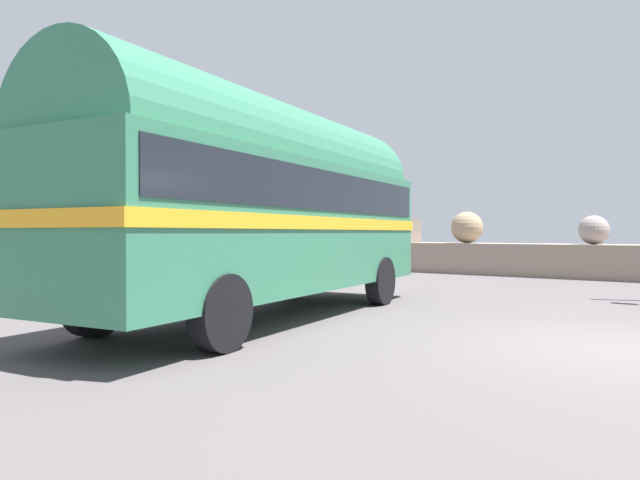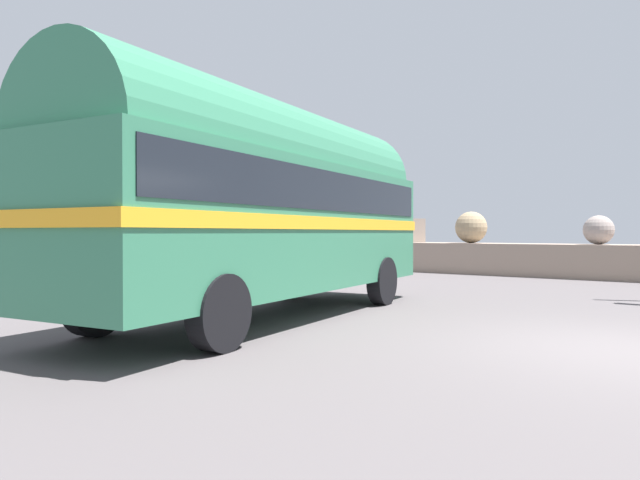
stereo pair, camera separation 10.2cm
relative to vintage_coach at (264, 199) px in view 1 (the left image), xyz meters
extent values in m
cube|color=#524C4E|center=(5.44, 0.72, -2.04)|extent=(32.00, 26.00, 0.02)
cube|color=#A18061|center=(-7.92, 12.36, -0.58)|extent=(1.07, 1.07, 0.75)
cube|color=gray|center=(-4.00, 12.61, -0.49)|extent=(1.17, 1.14, 0.91)
sphere|color=#998363|center=(-1.47, 12.34, -0.39)|extent=(1.13, 1.13, 1.13)
sphere|color=gray|center=(2.71, 12.42, -0.49)|extent=(0.92, 0.92, 0.92)
cylinder|color=black|center=(-1.50, 2.39, -1.55)|extent=(0.43, 0.99, 0.96)
cylinder|color=black|center=(0.68, 2.74, -1.55)|extent=(0.43, 0.99, 0.96)
cylinder|color=black|center=(-0.68, -2.75, -1.55)|extent=(0.43, 0.99, 0.96)
cylinder|color=black|center=(1.50, -2.40, -1.55)|extent=(0.43, 0.99, 0.96)
cube|color=#327555|center=(0.00, 0.00, -0.48)|extent=(3.70, 8.67, 2.10)
cylinder|color=#327555|center=(0.00, 0.00, 0.57)|extent=(3.45, 8.31, 2.20)
cube|color=gold|center=(0.00, 0.00, -0.42)|extent=(3.76, 8.76, 0.20)
cube|color=black|center=(0.00, 0.00, 0.10)|extent=(3.68, 8.35, 0.64)
cube|color=silver|center=(-0.68, 4.21, -1.35)|extent=(2.28, 0.52, 0.28)
camera|label=1|loc=(6.62, -7.22, -0.58)|focal=32.15mm
camera|label=2|loc=(6.70, -7.16, -0.58)|focal=32.15mm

